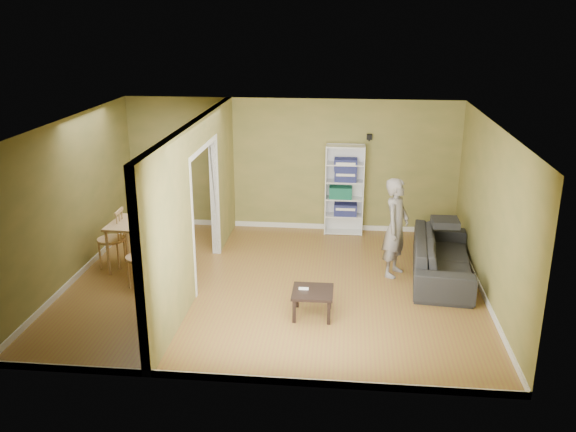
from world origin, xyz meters
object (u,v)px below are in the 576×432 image
object	(u,v)px
chair_left	(111,238)
chair_near	(140,255)
chair_far	(163,230)
bookshelf	(344,189)
dining_table	(149,227)
sofa	(443,251)
person	(396,219)
coffee_table	(313,294)

from	to	relation	value
chair_left	chair_near	size ratio (longest dim) A/B	1.02
chair_near	chair_far	bearing A→B (deg)	86.58
bookshelf	dining_table	size ratio (longest dim) A/B	1.36
sofa	chair_near	xyz separation A→B (m)	(-4.81, -0.82, 0.05)
sofa	chair_near	world-z (taller)	chair_near
bookshelf	dining_table	bearing A→B (deg)	-146.45
bookshelf	dining_table	world-z (taller)	bookshelf
sofa	bookshelf	distance (m)	2.61
dining_table	chair_left	size ratio (longest dim) A/B	1.28
person	sofa	bearing A→B (deg)	-66.34
sofa	chair_left	size ratio (longest dim) A/B	2.30
person	dining_table	xyz separation A→B (m)	(-4.08, -0.15, -0.23)
bookshelf	chair_near	distance (m)	4.25
person	bookshelf	bearing A→B (deg)	46.83
bookshelf	chair_far	world-z (taller)	bookshelf
coffee_table	chair_far	bearing A→B (deg)	144.11
dining_table	chair_left	distance (m)	0.73
bookshelf	chair_far	xyz separation A→B (m)	(-3.17, -1.57, -0.40)
dining_table	chair_far	distance (m)	0.62
bookshelf	chair_near	bearing A→B (deg)	-138.54
sofa	coffee_table	bearing A→B (deg)	133.55
dining_table	chair_near	size ratio (longest dim) A/B	1.30
person	coffee_table	xyz separation A→B (m)	(-1.25, -1.59, -0.64)
person	coffee_table	distance (m)	2.12
chair_left	person	bearing A→B (deg)	90.46
person	chair_left	distance (m)	4.80
coffee_table	chair_far	world-z (taller)	chair_far
chair_left	chair_far	distance (m)	0.92
person	bookshelf	world-z (taller)	person
bookshelf	coffee_table	bearing A→B (deg)	-96.17
sofa	chair_far	world-z (taller)	chair_far
coffee_table	dining_table	distance (m)	3.20
person	chair_left	size ratio (longest dim) A/B	1.90
person	coffee_table	size ratio (longest dim) A/B	3.32
person	chair_left	xyz separation A→B (m)	(-4.78, -0.12, -0.46)
sofa	chair_near	size ratio (longest dim) A/B	2.34
person	chair_far	bearing A→B (deg)	107.39
person	chair_far	distance (m)	4.08
sofa	chair_far	size ratio (longest dim) A/B	2.43
sofa	person	size ratio (longest dim) A/B	1.21
dining_table	chair_near	world-z (taller)	chair_near
chair_left	coffee_table	bearing A→B (deg)	66.39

